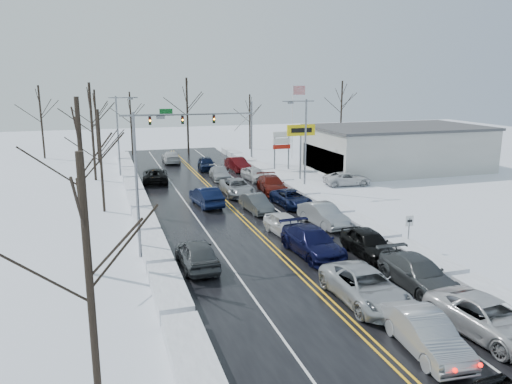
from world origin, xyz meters
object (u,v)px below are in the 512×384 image
object	(u,v)px
flagpole	(294,115)
dealership_building	(397,148)
traffic_signal_mast	(214,122)
tires_plus_sign	(301,134)
oncoming_car_0	(207,206)

from	to	relation	value
flagpole	dealership_building	size ratio (longest dim) A/B	0.49
traffic_signal_mast	tires_plus_sign	size ratio (longest dim) A/B	2.21
traffic_signal_mast	dealership_building	distance (m)	23.01
dealership_building	oncoming_car_0	bearing A→B (deg)	-157.66
tires_plus_sign	dealership_building	size ratio (longest dim) A/B	0.29
tires_plus_sign	oncoming_car_0	distance (m)	15.91
oncoming_car_0	dealership_building	bearing A→B (deg)	-163.46
tires_plus_sign	dealership_building	xyz separation A→B (m)	(13.48, 2.01, -2.34)
traffic_signal_mast	flagpole	size ratio (longest dim) A/B	1.33
tires_plus_sign	oncoming_car_0	size ratio (longest dim) A/B	1.18
traffic_signal_mast	oncoming_car_0	world-z (taller)	traffic_signal_mast
flagpole	dealership_building	xyz separation A→B (m)	(8.80, -12.00, -3.27)
tires_plus_sign	flagpole	distance (m)	14.79
dealership_building	flagpole	bearing A→B (deg)	126.27
tires_plus_sign	oncoming_car_0	world-z (taller)	tires_plus_sign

